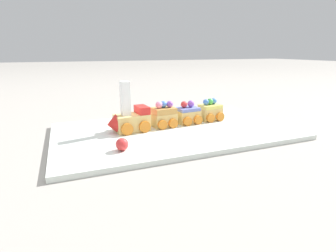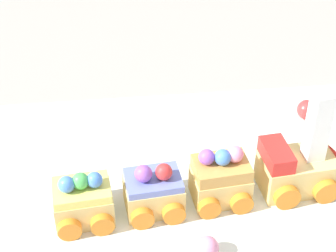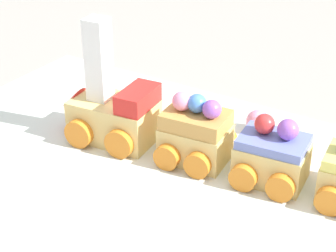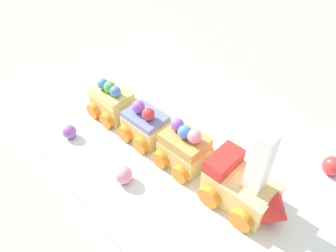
{
  "view_description": "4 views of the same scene",
  "coord_description": "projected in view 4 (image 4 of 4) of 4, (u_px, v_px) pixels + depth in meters",
  "views": [
    {
      "loc": [
        0.27,
        0.62,
        0.22
      ],
      "look_at": [
        0.03,
        0.02,
        0.03
      ],
      "focal_mm": 28.0,
      "sensor_mm": 36.0,
      "label": 1
    },
    {
      "loc": [
        -0.09,
        -0.5,
        0.47
      ],
      "look_at": [
        -0.04,
        0.02,
        0.08
      ],
      "focal_mm": 60.0,
      "sensor_mm": 36.0,
      "label": 2
    },
    {
      "loc": [
        -0.21,
        0.38,
        0.31
      ],
      "look_at": [
        0.05,
        -0.04,
        0.04
      ],
      "focal_mm": 60.0,
      "sensor_mm": 36.0,
      "label": 3
    },
    {
      "loc": [
        0.24,
        -0.26,
        0.37
      ],
      "look_at": [
        -0.02,
        -0.04,
        0.06
      ],
      "focal_mm": 35.0,
      "sensor_mm": 36.0,
      "label": 4
    }
  ],
  "objects": [
    {
      "name": "display_board",
      "position": [
        193.0,
        146.0,
        0.5
      ],
      "size": [
        0.62,
        0.36,
        0.01
      ],
      "primitive_type": "cube",
      "color": "silver",
      "rests_on": "ground_plane"
    },
    {
      "name": "gumball_purple",
      "position": [
        69.0,
        132.0,
        0.5
      ],
      "size": [
        0.02,
        0.02,
        0.02
      ],
      "primitive_type": "sphere",
      "color": "#9956C6",
      "rests_on": "display_board"
    },
    {
      "name": "ground_plane",
      "position": [
        193.0,
        149.0,
        0.51
      ],
      "size": [
        10.0,
        10.0,
        0.0
      ],
      "primitive_type": "plane",
      "color": "gray"
    },
    {
      "name": "cake_car_lemon",
      "position": [
        112.0,
        102.0,
        0.53
      ],
      "size": [
        0.07,
        0.07,
        0.06
      ],
      "rotation": [
        0.0,
        0.0,
        0.09
      ],
      "color": "#E5C675",
      "rests_on": "display_board"
    },
    {
      "name": "gumball_red",
      "position": [
        332.0,
        166.0,
        0.45
      ],
      "size": [
        0.03,
        0.03,
        0.03
      ],
      "primitive_type": "sphere",
      "color": "red",
      "rests_on": "display_board"
    },
    {
      "name": "cake_train_locomotive",
      "position": [
        246.0,
        189.0,
        0.4
      ],
      "size": [
        0.11,
        0.08,
        0.13
      ],
      "rotation": [
        0.0,
        0.0,
        0.09
      ],
      "color": "#E5C675",
      "rests_on": "display_board"
    },
    {
      "name": "cake_car_blueberry",
      "position": [
        146.0,
        125.0,
        0.49
      ],
      "size": [
        0.07,
        0.07,
        0.06
      ],
      "rotation": [
        0.0,
        0.0,
        0.09
      ],
      "color": "#E5C675",
      "rests_on": "display_board"
    },
    {
      "name": "gumball_pink",
      "position": [
        124.0,
        175.0,
        0.44
      ],
      "size": [
        0.03,
        0.03,
        0.03
      ],
      "primitive_type": "sphere",
      "color": "pink",
      "rests_on": "display_board"
    },
    {
      "name": "cake_car_caramel",
      "position": [
        185.0,
        149.0,
        0.45
      ],
      "size": [
        0.07,
        0.07,
        0.07
      ],
      "rotation": [
        0.0,
        0.0,
        0.09
      ],
      "color": "#E5C675",
      "rests_on": "display_board"
    }
  ]
}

